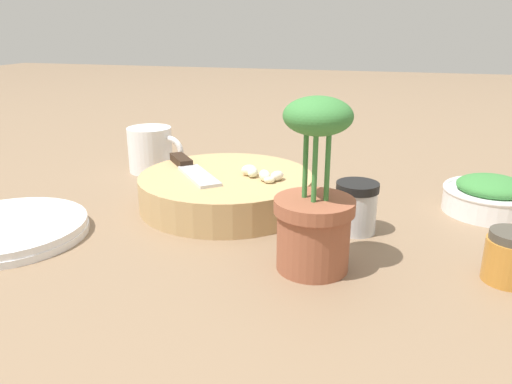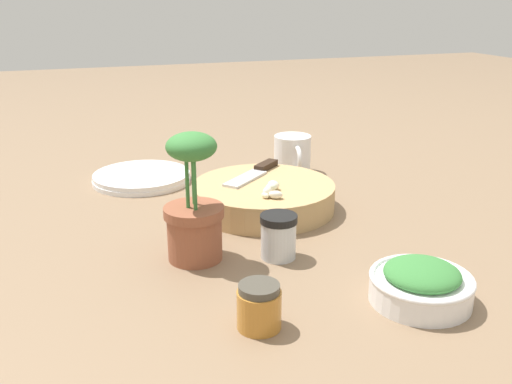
# 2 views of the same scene
# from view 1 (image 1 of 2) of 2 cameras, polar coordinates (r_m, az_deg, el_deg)

# --- Properties ---
(ground_plane) EXTENTS (5.00, 5.00, 0.00)m
(ground_plane) POSITION_cam_1_polar(r_m,az_deg,el_deg) (0.77, 1.51, -2.71)
(ground_plane) COLOR #7F664C
(cutting_board) EXTENTS (0.28, 0.28, 0.05)m
(cutting_board) POSITION_cam_1_polar(r_m,az_deg,el_deg) (0.81, -3.43, 0.22)
(cutting_board) COLOR tan
(cutting_board) RESTS_ON ground_plane
(chef_knife) EXTENTS (0.14, 0.16, 0.01)m
(chef_knife) POSITION_cam_1_polar(r_m,az_deg,el_deg) (0.83, -7.62, 2.72)
(chef_knife) COLOR black
(chef_knife) RESTS_ON cutting_board
(garlic_cloves) EXTENTS (0.08, 0.05, 0.02)m
(garlic_cloves) POSITION_cam_1_polar(r_m,az_deg,el_deg) (0.78, 0.55, 2.10)
(garlic_cloves) COLOR silver
(garlic_cloves) RESTS_ON cutting_board
(herb_bowl) EXTENTS (0.14, 0.14, 0.06)m
(herb_bowl) POSITION_cam_1_polar(r_m,az_deg,el_deg) (0.86, 25.22, -0.38)
(herb_bowl) COLOR white
(herb_bowl) RESTS_ON ground_plane
(spice_jar) EXTENTS (0.06, 0.06, 0.07)m
(spice_jar) POSITION_cam_1_polar(r_m,az_deg,el_deg) (0.72, 11.39, -1.70)
(spice_jar) COLOR silver
(spice_jar) RESTS_ON ground_plane
(coffee_mug) EXTENTS (0.12, 0.09, 0.09)m
(coffee_mug) POSITION_cam_1_polar(r_m,az_deg,el_deg) (1.02, -11.87, 4.77)
(coffee_mug) COLOR white
(coffee_mug) RESTS_ON ground_plane
(plate_stack) EXTENTS (0.22, 0.22, 0.02)m
(plate_stack) POSITION_cam_1_polar(r_m,az_deg,el_deg) (0.78, -26.61, -3.87)
(plate_stack) COLOR white
(plate_stack) RESTS_ON ground_plane
(honey_jar) EXTENTS (0.06, 0.06, 0.06)m
(honey_jar) POSITION_cam_1_polar(r_m,az_deg,el_deg) (0.64, 27.07, -6.65)
(honey_jar) COLOR #BC7A2D
(honey_jar) RESTS_ON ground_plane
(potted_herb) EXTENTS (0.10, 0.10, 0.21)m
(potted_herb) POSITION_cam_1_polar(r_m,az_deg,el_deg) (0.59, 6.71, -1.21)
(potted_herb) COLOR #935138
(potted_herb) RESTS_ON ground_plane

